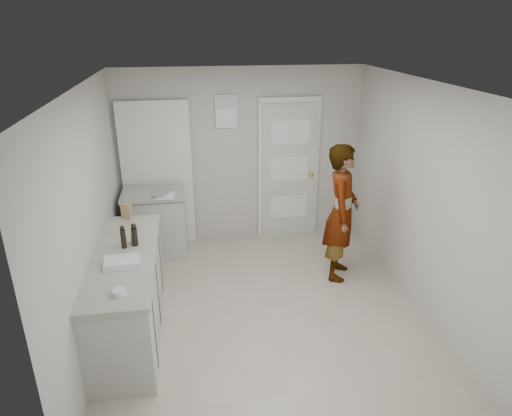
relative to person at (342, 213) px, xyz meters
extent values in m
plane|color=#B1A594|center=(-1.08, -0.61, -0.87)|extent=(4.00, 4.00, 0.00)
plane|color=beige|center=(-1.08, 1.39, 0.38)|extent=(3.50, 0.00, 3.50)
plane|color=beige|center=(-1.08, -2.61, 0.38)|extent=(3.50, 0.00, 3.50)
plane|color=beige|center=(-2.83, -0.61, 0.38)|extent=(0.00, 4.00, 4.00)
plane|color=beige|center=(0.67, -0.61, 0.38)|extent=(0.00, 4.00, 4.00)
plane|color=silver|center=(-1.08, -0.61, 1.63)|extent=(4.00, 4.00, 0.00)
cube|color=silver|center=(-0.38, 1.32, 0.13)|extent=(0.80, 0.05, 2.00)
cube|color=white|center=(-0.38, 1.35, 0.16)|extent=(0.90, 0.04, 2.10)
sphere|color=tan|center=(-0.05, 1.27, 0.08)|extent=(0.07, 0.07, 0.07)
cube|color=white|center=(-1.28, 1.36, 1.03)|extent=(0.30, 0.02, 0.45)
cube|color=black|center=(-2.28, 1.36, 0.15)|extent=(0.90, 0.05, 2.04)
cube|color=white|center=(-2.28, 1.33, 0.16)|extent=(0.98, 0.02, 2.10)
cube|color=#B1B2AD|center=(-2.53, -0.81, -0.44)|extent=(0.60, 1.90, 0.86)
cube|color=black|center=(-2.53, -0.81, -0.83)|extent=(0.56, 1.86, 0.08)
cube|color=#ADAC9F|center=(-2.53, -0.81, 0.03)|extent=(0.64, 1.96, 0.05)
cube|color=#B1B2AD|center=(-2.33, 0.94, -0.44)|extent=(0.80, 0.55, 0.86)
cube|color=black|center=(-2.33, 0.94, -0.83)|extent=(0.75, 0.54, 0.08)
cube|color=#ADAC9F|center=(-2.33, 0.94, 0.03)|extent=(0.84, 0.61, 0.05)
imported|color=silver|center=(0.00, 0.00, 0.00)|extent=(0.63, 0.75, 1.73)
cube|color=#946D4A|center=(-2.58, 0.09, 0.15)|extent=(0.12, 0.09, 0.18)
cylinder|color=tan|center=(-2.44, -0.57, 0.10)|extent=(0.06, 0.06, 0.09)
cylinder|color=black|center=(-2.42, -0.63, 0.15)|extent=(0.06, 0.06, 0.19)
sphere|color=black|center=(-2.42, -0.63, 0.28)|extent=(0.05, 0.05, 0.05)
cylinder|color=black|center=(-2.53, -0.66, 0.16)|extent=(0.05, 0.05, 0.20)
sphere|color=black|center=(-2.53, -0.66, 0.28)|extent=(0.05, 0.05, 0.05)
cube|color=silver|center=(-2.51, -1.02, 0.09)|extent=(0.34, 0.25, 0.06)
cube|color=white|center=(-2.51, -1.02, 0.08)|extent=(0.30, 0.21, 0.04)
cylinder|color=silver|center=(-2.47, -1.54, 0.08)|extent=(0.12, 0.12, 0.05)
sphere|color=white|center=(-2.49, -1.55, 0.08)|extent=(0.04, 0.04, 0.04)
sphere|color=white|center=(-2.45, -1.53, 0.08)|extent=(0.04, 0.04, 0.04)
cube|color=white|center=(-2.16, 0.77, 0.06)|extent=(0.24, 0.30, 0.01)
camera|label=1|loc=(-1.84, -4.95, 2.19)|focal=32.00mm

